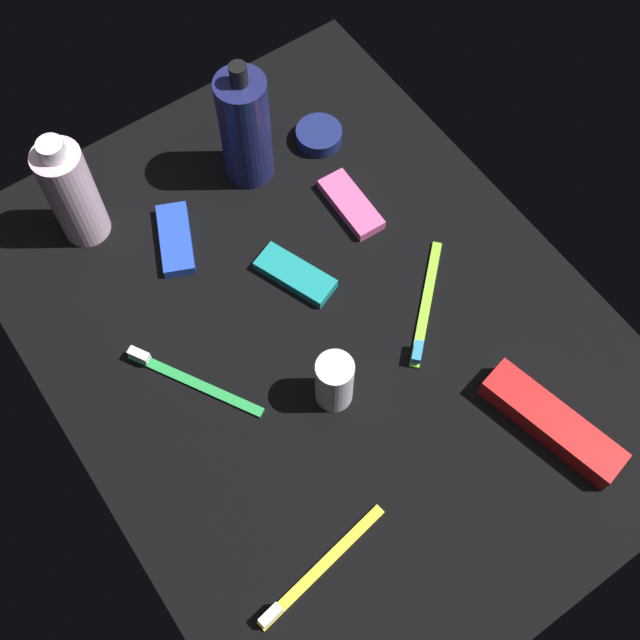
# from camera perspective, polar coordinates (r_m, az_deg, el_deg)

# --- Properties ---
(ground_plane) EXTENTS (0.84, 0.64, 0.01)m
(ground_plane) POSITION_cam_1_polar(r_m,az_deg,el_deg) (1.01, 0.00, -0.90)
(ground_plane) COLOR black
(lotion_bottle) EXTENTS (0.07, 0.07, 0.20)m
(lotion_bottle) POSITION_cam_1_polar(r_m,az_deg,el_deg) (1.07, -5.25, 13.17)
(lotion_bottle) COLOR #1A1E50
(lotion_bottle) RESTS_ON ground_plane
(bodywash_bottle) EXTENTS (0.06, 0.06, 0.17)m
(bodywash_bottle) POSITION_cam_1_polar(r_m,az_deg,el_deg) (1.06, -16.96, 8.51)
(bodywash_bottle) COLOR silver
(bodywash_bottle) RESTS_ON ground_plane
(deodorant_stick) EXTENTS (0.04, 0.04, 0.09)m
(deodorant_stick) POSITION_cam_1_polar(r_m,az_deg,el_deg) (0.94, 1.01, -4.32)
(deodorant_stick) COLOR silver
(deodorant_stick) RESTS_ON ground_plane
(toothbrush_lime) EXTENTS (0.13, 0.14, 0.02)m
(toothbrush_lime) POSITION_cam_1_polar(r_m,az_deg,el_deg) (1.02, 7.36, 0.75)
(toothbrush_lime) COLOR #8CD133
(toothbrush_lime) RESTS_ON ground_plane
(toothbrush_yellow) EXTENTS (0.04, 0.18, 0.02)m
(toothbrush_yellow) POSITION_cam_1_polar(r_m,az_deg,el_deg) (0.92, -0.35, -17.26)
(toothbrush_yellow) COLOR yellow
(toothbrush_yellow) RESTS_ON ground_plane
(toothbrush_green) EXTENTS (0.16, 0.10, 0.02)m
(toothbrush_green) POSITION_cam_1_polar(r_m,az_deg,el_deg) (0.99, -9.31, -4.05)
(toothbrush_green) COLOR green
(toothbrush_green) RESTS_ON ground_plane
(toothpaste_box_red) EXTENTS (0.18, 0.08, 0.03)m
(toothpaste_box_red) POSITION_cam_1_polar(r_m,az_deg,el_deg) (0.98, 15.90, -6.94)
(toothpaste_box_red) COLOR red
(toothpaste_box_red) RESTS_ON ground_plane
(snack_bar_pink) EXTENTS (0.11, 0.04, 0.01)m
(snack_bar_pink) POSITION_cam_1_polar(r_m,az_deg,el_deg) (1.10, 2.18, 8.08)
(snack_bar_pink) COLOR #E55999
(snack_bar_pink) RESTS_ON ground_plane
(snack_bar_teal) EXTENTS (0.11, 0.07, 0.01)m
(snack_bar_teal) POSITION_cam_1_polar(r_m,az_deg,el_deg) (1.04, -1.74, 3.18)
(snack_bar_teal) COLOR teal
(snack_bar_teal) RESTS_ON ground_plane
(snack_bar_blue) EXTENTS (0.11, 0.08, 0.01)m
(snack_bar_blue) POSITION_cam_1_polar(r_m,az_deg,el_deg) (1.08, -10.06, 5.58)
(snack_bar_blue) COLOR blue
(snack_bar_blue) RESTS_ON ground_plane
(cream_tin_left) EXTENTS (0.06, 0.06, 0.02)m
(cream_tin_left) POSITION_cam_1_polar(r_m,az_deg,el_deg) (1.16, -0.07, 12.77)
(cream_tin_left) COLOR navy
(cream_tin_left) RESTS_ON ground_plane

